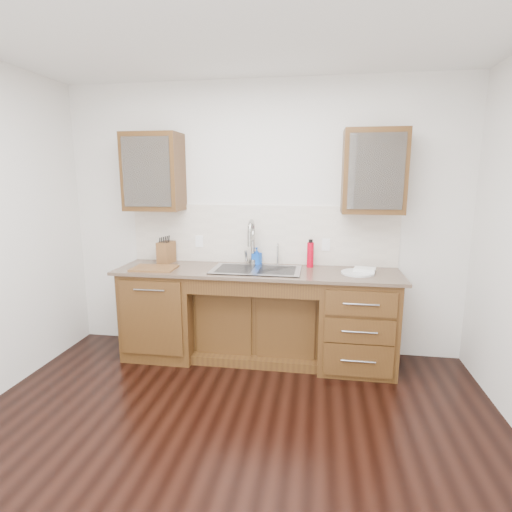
% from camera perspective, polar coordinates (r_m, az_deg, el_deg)
% --- Properties ---
extents(ground, '(4.00, 3.50, 0.10)m').
position_cam_1_polar(ground, '(2.94, -4.81, -27.30)').
color(ground, black).
extents(wall_back, '(4.00, 0.10, 2.70)m').
position_cam_1_polar(wall_back, '(4.09, 0.88, 5.21)').
color(wall_back, silver).
rests_on(wall_back, ground).
extents(base_cabinet_left, '(0.70, 0.62, 0.88)m').
position_cam_1_polar(base_cabinet_left, '(4.19, -12.96, -7.69)').
color(base_cabinet_left, '#593014').
rests_on(base_cabinet_left, ground).
extents(base_cabinet_center, '(1.20, 0.44, 0.70)m').
position_cam_1_polar(base_cabinet_center, '(4.06, 0.29, -9.37)').
color(base_cabinet_center, '#593014').
rests_on(base_cabinet_center, ground).
extents(base_cabinet_right, '(0.70, 0.62, 0.88)m').
position_cam_1_polar(base_cabinet_right, '(3.92, 14.11, -9.08)').
color(base_cabinet_right, '#593014').
rests_on(base_cabinet_right, ground).
extents(countertop, '(2.70, 0.65, 0.03)m').
position_cam_1_polar(countertop, '(3.80, 0.06, -2.22)').
color(countertop, '#84705B').
rests_on(countertop, base_cabinet_left).
extents(backsplash, '(2.70, 0.02, 0.59)m').
position_cam_1_polar(backsplash, '(4.05, 0.75, 3.08)').
color(backsplash, beige).
rests_on(backsplash, wall_back).
extents(sink, '(0.84, 0.46, 0.19)m').
position_cam_1_polar(sink, '(3.81, 0.02, -3.29)').
color(sink, '#9E9EA5').
rests_on(sink, countertop).
extents(faucet, '(0.04, 0.04, 0.40)m').
position_cam_1_polar(faucet, '(3.98, -0.45, 1.55)').
color(faucet, '#999993').
rests_on(faucet, countertop).
extents(filter_tap, '(0.02, 0.02, 0.24)m').
position_cam_1_polar(filter_tap, '(3.97, 3.13, 0.33)').
color(filter_tap, '#999993').
rests_on(filter_tap, countertop).
extents(upper_cabinet_left, '(0.55, 0.34, 0.75)m').
position_cam_1_polar(upper_cabinet_left, '(4.14, -14.40, 11.52)').
color(upper_cabinet_left, '#593014').
rests_on(upper_cabinet_left, wall_back).
extents(upper_cabinet_right, '(0.55, 0.34, 0.75)m').
position_cam_1_polar(upper_cabinet_right, '(3.84, 16.45, 11.46)').
color(upper_cabinet_right, '#593014').
rests_on(upper_cabinet_right, wall_back).
extents(outlet_left, '(0.08, 0.01, 0.12)m').
position_cam_1_polar(outlet_left, '(4.19, -8.11, 2.07)').
color(outlet_left, white).
rests_on(outlet_left, backsplash).
extents(outlet_right, '(0.08, 0.01, 0.12)m').
position_cam_1_polar(outlet_right, '(4.01, 9.96, 1.60)').
color(outlet_right, white).
rests_on(outlet_right, backsplash).
extents(soap_bottle, '(0.10, 0.10, 0.18)m').
position_cam_1_polar(soap_bottle, '(4.00, 0.11, -0.03)').
color(soap_bottle, blue).
rests_on(soap_bottle, countertop).
extents(water_bottle, '(0.09, 0.09, 0.24)m').
position_cam_1_polar(water_bottle, '(3.93, 7.76, 0.17)').
color(water_bottle, '#BC0017').
rests_on(water_bottle, countertop).
extents(plate, '(0.39, 0.39, 0.02)m').
position_cam_1_polar(plate, '(3.77, 14.32, -2.34)').
color(plate, silver).
rests_on(plate, countertop).
extents(dish_towel, '(0.22, 0.18, 0.03)m').
position_cam_1_polar(dish_towel, '(3.82, 15.26, -1.87)').
color(dish_towel, white).
rests_on(dish_towel, plate).
extents(knife_block, '(0.15, 0.21, 0.22)m').
position_cam_1_polar(knife_block, '(4.21, -12.70, 0.54)').
color(knife_block, olive).
rests_on(knife_block, countertop).
extents(cutting_board, '(0.42, 0.30, 0.02)m').
position_cam_1_polar(cutting_board, '(3.95, -14.34, -1.70)').
color(cutting_board, brown).
rests_on(cutting_board, countertop).
extents(cup_left_a, '(0.16, 0.16, 0.10)m').
position_cam_1_polar(cup_left_a, '(4.17, -15.42, 10.78)').
color(cup_left_a, white).
rests_on(cup_left_a, upper_cabinet_left).
extents(cup_left_b, '(0.12, 0.12, 0.10)m').
position_cam_1_polar(cup_left_b, '(4.10, -12.95, 10.91)').
color(cup_left_b, white).
rests_on(cup_left_b, upper_cabinet_left).
extents(cup_right_a, '(0.15, 0.15, 0.09)m').
position_cam_1_polar(cup_right_a, '(3.82, 14.02, 10.74)').
color(cup_right_a, white).
rests_on(cup_right_a, upper_cabinet_right).
extents(cup_right_b, '(0.13, 0.13, 0.09)m').
position_cam_1_polar(cup_right_b, '(3.86, 18.51, 10.53)').
color(cup_right_b, white).
rests_on(cup_right_b, upper_cabinet_right).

